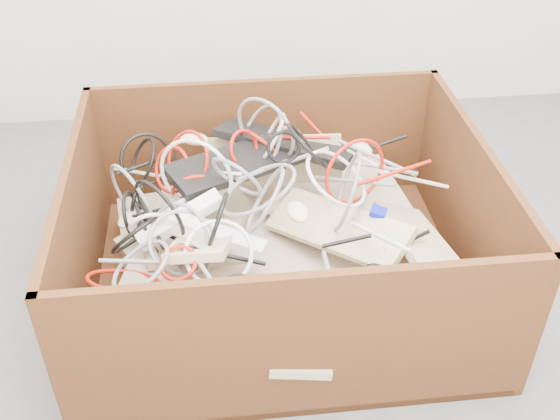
{
  "coord_description": "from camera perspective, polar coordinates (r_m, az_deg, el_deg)",
  "views": [
    {
      "loc": [
        -0.34,
        -1.36,
        1.54
      ],
      "look_at": [
        -0.16,
        0.28,
        0.3
      ],
      "focal_mm": 42.91,
      "sensor_mm": 36.0,
      "label": 1
    }
  ],
  "objects": [
    {
      "name": "vga_plug",
      "position": [
        1.99,
        8.38,
        -0.17
      ],
      "size": [
        0.06,
        0.06,
        0.03
      ],
      "primitive_type": "cube",
      "rotation": [
        0.09,
        0.14,
        -0.48
      ],
      "color": "#0C13B9",
      "rests_on": "keyboard_pile"
    },
    {
      "name": "ground",
      "position": [
        2.08,
        5.33,
        -11.05
      ],
      "size": [
        3.0,
        3.0,
        0.0
      ],
      "primitive_type": "plane",
      "color": "#525255",
      "rests_on": "ground"
    },
    {
      "name": "keyboard_pile",
      "position": [
        2.07,
        -0.05,
        -0.61
      ],
      "size": [
        1.01,
        0.98,
        0.33
      ],
      "color": "beige",
      "rests_on": "cardboard_box"
    },
    {
      "name": "cardboard_box",
      "position": [
        2.15,
        -0.42,
        -3.97
      ],
      "size": [
        1.24,
        1.04,
        0.52
      ],
      "color": "#3F270F",
      "rests_on": "ground"
    },
    {
      "name": "power_strip_right",
      "position": [
        1.91,
        -5.79,
        -2.1
      ],
      "size": [
        0.31,
        0.18,
        0.1
      ],
      "primitive_type": "cube",
      "rotation": [
        -0.1,
        0.17,
        -0.42
      ],
      "color": "white",
      "rests_on": "keyboard_pile"
    },
    {
      "name": "power_strip_left",
      "position": [
        1.94,
        -8.53,
        -0.78
      ],
      "size": [
        0.26,
        0.15,
        0.11
      ],
      "primitive_type": "cube",
      "rotation": [
        0.14,
        -0.26,
        0.41
      ],
      "color": "white",
      "rests_on": "keyboard_pile"
    },
    {
      "name": "mice_scatter",
      "position": [
        1.91,
        -0.54,
        -1.45
      ],
      "size": [
        0.86,
        0.84,
        0.17
      ],
      "color": "beige",
      "rests_on": "keyboard_pile"
    },
    {
      "name": "cable_tangle",
      "position": [
        2.0,
        -4.68,
        1.76
      ],
      "size": [
        1.14,
        0.9,
        0.46
      ],
      "color": "gray",
      "rests_on": "keyboard_pile"
    }
  ]
}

